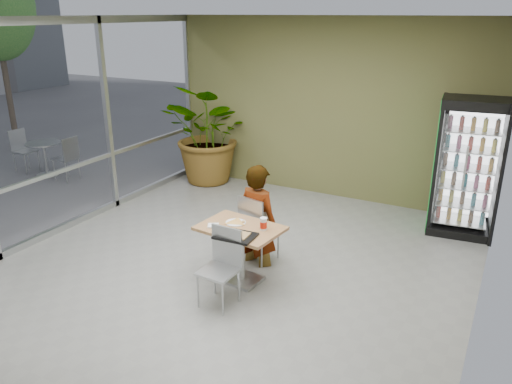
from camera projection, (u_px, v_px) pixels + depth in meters
ground at (226, 273)px, 6.59m from camera, size 7.00×7.00×0.00m
room_envelope at (223, 157)px, 6.04m from camera, size 6.00×7.00×3.20m
storefront_frame at (51, 130)px, 7.37m from camera, size 0.10×7.00×3.20m
dining_table at (240, 242)px, 6.23m from camera, size 1.07×0.80×0.75m
chair_far at (255, 224)px, 6.71m from camera, size 0.50×0.51×0.96m
chair_near at (223, 260)px, 5.79m from camera, size 0.42×0.43×0.92m
seated_woman at (258, 224)px, 6.75m from camera, size 0.69×0.52×1.69m
pizza_plate at (236, 222)px, 6.27m from camera, size 0.35×0.27×0.03m
soda_cup at (263, 224)px, 6.05m from camera, size 0.09×0.09×0.16m
napkin_stack at (213, 225)px, 6.18m from camera, size 0.18×0.18×0.02m
cafeteria_tray at (235, 236)px, 5.88m from camera, size 0.49×0.37×0.03m
beverage_fridge at (467, 168)px, 7.50m from camera, size 1.02×0.82×2.09m
potted_plant at (211, 134)px, 9.79m from camera, size 2.11×1.94×1.98m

